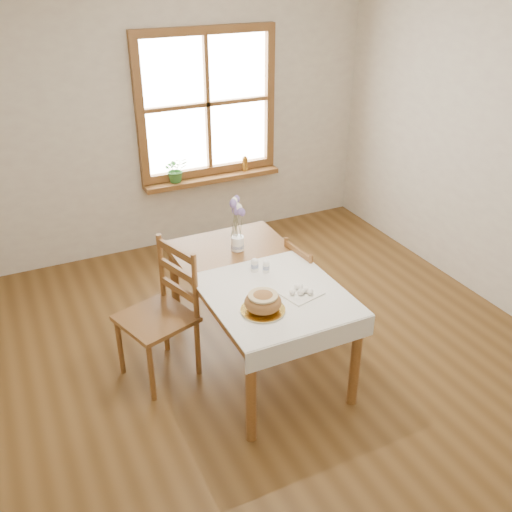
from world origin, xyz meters
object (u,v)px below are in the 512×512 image
Objects in this scene: dining_table at (256,284)px; chair_left at (156,317)px; chair_right at (314,286)px; flower_vase at (237,244)px; bread_plate at (263,310)px.

chair_left is (-0.72, 0.14, -0.16)m from dining_table.
chair_left is 1.32m from chair_right.
dining_table is 0.66m from chair_right.
dining_table is at bearing -94.24° from flower_vase.
flower_vase is (0.75, 0.25, 0.30)m from chair_left.
flower_vase is at bearing 76.76° from bread_plate.
flower_vase is at bearing 85.76° from dining_table.
chair_left is at bearing -161.81° from flower_vase.
chair_left is 1.23× the size of chair_right.
chair_right is at bearing 38.32° from bread_plate.
bread_plate is 2.51× the size of flower_vase.
flower_vase reaches higher than dining_table.
dining_table is 0.50m from bread_plate.
flower_vase is (0.20, 0.85, 0.04)m from bread_plate.
flower_vase reaches higher than bread_plate.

